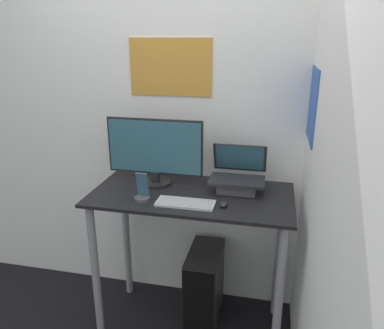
# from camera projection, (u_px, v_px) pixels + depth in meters

# --- Properties ---
(wall_back) EXTENTS (6.00, 0.06, 2.60)m
(wall_back) POSITION_uv_depth(u_px,v_px,m) (204.00, 124.00, 2.47)
(wall_back) COLOR white
(wall_back) RESTS_ON ground_plane
(wall_side_right) EXTENTS (0.06, 6.00, 2.60)m
(wall_side_right) POSITION_uv_depth(u_px,v_px,m) (323.00, 165.00, 1.70)
(wall_side_right) COLOR white
(wall_side_right) RESTS_ON ground_plane
(desk) EXTENTS (1.19, 0.60, 0.97)m
(desk) POSITION_uv_depth(u_px,v_px,m) (192.00, 223.00, 2.29)
(desk) COLOR black
(desk) RESTS_ON ground_plane
(laptop) EXTENTS (0.33, 0.27, 0.26)m
(laptop) POSITION_uv_depth(u_px,v_px,m) (237.00, 179.00, 2.24)
(laptop) COLOR #4C4C51
(laptop) RESTS_ON desk
(monitor) EXTENTS (0.60, 0.20, 0.42)m
(monitor) POSITION_uv_depth(u_px,v_px,m) (155.00, 153.00, 2.30)
(monitor) COLOR black
(monitor) RESTS_ON desk
(keyboard) EXTENTS (0.32, 0.13, 0.02)m
(keyboard) POSITION_uv_depth(u_px,v_px,m) (186.00, 203.00, 2.07)
(keyboard) COLOR silver
(keyboard) RESTS_ON desk
(mouse) EXTENTS (0.04, 0.06, 0.03)m
(mouse) POSITION_uv_depth(u_px,v_px,m) (224.00, 204.00, 2.04)
(mouse) COLOR #262626
(mouse) RESTS_ON desk
(cell_phone) EXTENTS (0.09, 0.09, 0.17)m
(cell_phone) POSITION_uv_depth(u_px,v_px,m) (142.00, 193.00, 2.12)
(cell_phone) COLOR #4C4C51
(cell_phone) RESTS_ON desk
(computer_tower) EXTENTS (0.21, 0.42, 0.52)m
(computer_tower) POSITION_uv_depth(u_px,v_px,m) (204.00, 286.00, 2.53)
(computer_tower) COLOR black
(computer_tower) RESTS_ON ground_plane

